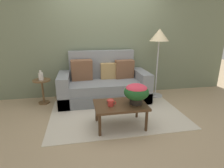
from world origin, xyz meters
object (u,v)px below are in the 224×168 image
at_px(snack_bowl, 111,101).
at_px(coffee_mug, 111,103).
at_px(couch, 104,85).
at_px(potted_plant, 136,92).
at_px(side_table, 42,87).
at_px(coffee_table, 120,107).
at_px(table_vase, 41,76).
at_px(floor_lamp, 159,40).

bearing_deg(snack_bowl, coffee_mug, -97.90).
distance_m(couch, coffee_mug, 1.28).
distance_m(potted_plant, snack_bowl, 0.45).
distance_m(potted_plant, coffee_mug, 0.45).
bearing_deg(side_table, coffee_table, -41.53).
height_order(coffee_table, table_vase, table_vase).
relative_size(coffee_table, side_table, 1.58).
bearing_deg(potted_plant, couch, 105.37).
relative_size(coffee_table, floor_lamp, 0.54).
height_order(floor_lamp, snack_bowl, floor_lamp).
bearing_deg(couch, floor_lamp, -0.36).
relative_size(potted_plant, coffee_mug, 2.99).
distance_m(side_table, floor_lamp, 2.77).
height_order(side_table, floor_lamp, floor_lamp).
distance_m(side_table, coffee_mug, 1.83).
distance_m(coffee_table, side_table, 1.91).
bearing_deg(couch, table_vase, 179.20).
bearing_deg(coffee_table, table_vase, 138.92).
xyz_separation_m(coffee_table, side_table, (-1.43, 1.27, 0.02)).
bearing_deg(coffee_table, potted_plant, -8.54).
bearing_deg(side_table, coffee_mug, -46.03).
bearing_deg(couch, potted_plant, -74.63).
bearing_deg(floor_lamp, coffee_mug, -136.27).
distance_m(couch, floor_lamp, 1.60).
bearing_deg(snack_bowl, side_table, 137.35).
bearing_deg(floor_lamp, coffee_table, -133.54).
relative_size(couch, floor_lamp, 1.25).
xyz_separation_m(snack_bowl, table_vase, (-1.29, 1.17, 0.18)).
height_order(side_table, coffee_mug, side_table).
bearing_deg(table_vase, floor_lamp, -0.59).
bearing_deg(potted_plant, floor_lamp, 54.17).
distance_m(coffee_table, coffee_mug, 0.20).
distance_m(side_table, potted_plant, 2.15).
height_order(coffee_table, coffee_mug, coffee_mug).
xyz_separation_m(couch, coffee_mug, (-0.07, -1.28, 0.11)).
height_order(couch, floor_lamp, floor_lamp).
relative_size(couch, potted_plant, 4.93).
xyz_separation_m(potted_plant, coffee_mug, (-0.42, -0.01, -0.16)).
height_order(coffee_table, snack_bowl, snack_bowl).
relative_size(coffee_table, potted_plant, 2.11).
height_order(potted_plant, table_vase, table_vase).
bearing_deg(side_table, table_vase, -94.63).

